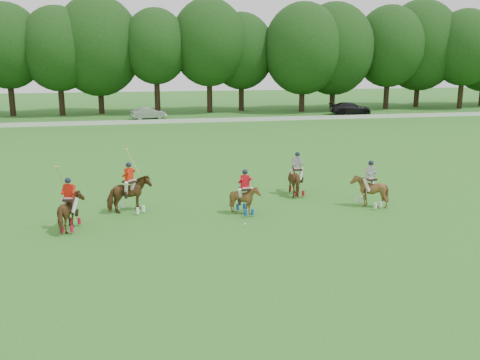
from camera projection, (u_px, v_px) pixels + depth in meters
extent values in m
plane|color=#23651D|center=(218.00, 239.00, 21.70)|extent=(180.00, 180.00, 0.00)
cylinder|color=black|center=(11.00, 95.00, 64.46)|extent=(0.70, 0.70, 4.98)
ellipsoid|color=black|center=(7.00, 46.00, 63.13)|extent=(8.80, 8.80, 10.12)
cylinder|color=black|center=(61.00, 96.00, 65.21)|extent=(0.70, 0.70, 4.64)
ellipsoid|color=black|center=(58.00, 49.00, 63.92)|extent=(8.80, 8.80, 10.13)
cylinder|color=black|center=(101.00, 96.00, 67.11)|extent=(0.70, 0.70, 4.31)
ellipsoid|color=black|center=(98.00, 46.00, 65.70)|extent=(10.67, 10.67, 12.27)
cylinder|color=black|center=(157.00, 93.00, 66.89)|extent=(0.70, 0.70, 5.24)
ellipsoid|color=black|center=(156.00, 46.00, 65.60)|extent=(8.06, 8.06, 9.26)
cylinder|color=black|center=(210.00, 92.00, 68.41)|extent=(0.70, 0.70, 5.19)
ellipsoid|color=black|center=(209.00, 43.00, 67.00)|extent=(9.50, 9.50, 10.92)
cylinder|color=black|center=(241.00, 94.00, 70.66)|extent=(0.70, 0.70, 4.48)
ellipsoid|color=black|center=(241.00, 51.00, 69.40)|extent=(8.60, 8.60, 9.89)
cylinder|color=black|center=(302.00, 95.00, 69.45)|extent=(0.70, 0.70, 4.21)
ellipsoid|color=black|center=(303.00, 49.00, 68.10)|extent=(10.11, 10.11, 11.63)
cylinder|color=black|center=(332.00, 95.00, 71.66)|extent=(0.70, 0.70, 4.07)
ellipsoid|color=black|center=(334.00, 49.00, 70.29)|extent=(10.46, 10.46, 12.03)
cylinder|color=black|center=(386.00, 91.00, 73.29)|extent=(0.70, 0.70, 4.79)
ellipsoid|color=black|center=(389.00, 46.00, 71.93)|extent=(9.47, 9.47, 10.89)
cylinder|color=black|center=(417.00, 91.00, 75.85)|extent=(0.70, 0.70, 4.44)
ellipsoid|color=black|center=(420.00, 45.00, 74.41)|extent=(10.84, 10.84, 12.47)
cylinder|color=black|center=(461.00, 91.00, 73.69)|extent=(0.70, 0.70, 4.86)
ellipsoid|color=black|center=(465.00, 47.00, 72.37)|extent=(8.94, 8.94, 10.28)
cube|color=white|center=(163.00, 121.00, 57.91)|extent=(120.00, 0.10, 0.44)
imported|color=#A1A1A6|center=(148.00, 113.00, 61.84)|extent=(4.18, 2.35, 1.30)
imported|color=black|center=(350.00, 108.00, 66.59)|extent=(5.28, 2.46, 1.49)
imported|color=#4C2F14|center=(70.00, 212.00, 22.61)|extent=(1.16, 1.97, 1.57)
cube|color=black|center=(69.00, 199.00, 22.48)|extent=(0.53, 0.63, 0.08)
cylinder|color=tan|center=(60.00, 178.00, 22.26)|extent=(0.16, 0.76, 1.08)
imported|color=#4C2F14|center=(130.00, 195.00, 25.14)|extent=(2.23, 2.24, 1.72)
cube|color=black|center=(129.00, 182.00, 25.00)|extent=(0.71, 0.70, 0.08)
cylinder|color=tan|center=(133.00, 161.00, 25.04)|extent=(0.59, 0.54, 1.08)
imported|color=#4C2F14|center=(245.00, 200.00, 24.89)|extent=(1.33, 1.45, 1.41)
cube|color=black|center=(245.00, 189.00, 24.77)|extent=(0.53, 0.62, 0.08)
cylinder|color=tan|center=(251.00, 190.00, 24.89)|extent=(0.06, 0.21, 1.29)
imported|color=#4C2F14|center=(297.00, 180.00, 28.31)|extent=(0.91, 1.92, 1.61)
cube|color=black|center=(297.00, 169.00, 28.18)|extent=(0.45, 0.57, 0.08)
cylinder|color=tan|center=(292.00, 171.00, 28.14)|extent=(0.03, 0.21, 1.29)
imported|color=#4C2F14|center=(369.00, 191.00, 26.07)|extent=(1.78, 1.86, 1.60)
cube|color=black|center=(370.00, 179.00, 25.94)|extent=(0.63, 0.69, 0.08)
cylinder|color=tan|center=(366.00, 182.00, 25.78)|extent=(0.11, 0.20, 1.29)
sphere|color=white|center=(245.00, 224.00, 23.42)|extent=(0.09, 0.09, 0.09)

